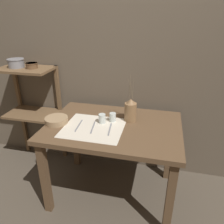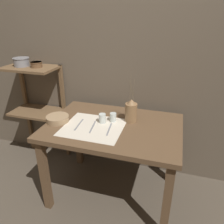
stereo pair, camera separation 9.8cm
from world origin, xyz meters
name	(u,v)px [view 1 (the left image)]	position (x,y,z in m)	size (l,w,h in m)	color
ground_plane	(113,191)	(0.00, 0.00, 0.00)	(12.00, 12.00, 0.00)	brown
stone_wall_back	(125,60)	(0.00, 0.51, 1.20)	(7.00, 0.06, 2.40)	brown
wooden_table	(113,135)	(0.00, 0.00, 0.65)	(1.14, 0.80, 0.75)	brown
wooden_shelf_unit	(32,98)	(-0.97, 0.33, 0.79)	(0.54, 0.34, 1.12)	brown
linen_cloth	(94,127)	(-0.15, -0.09, 0.75)	(0.49, 0.45, 0.00)	beige
pitcher_with_flowers	(130,111)	(0.13, 0.11, 0.84)	(0.10, 0.10, 0.42)	olive
wooden_bowl	(56,120)	(-0.49, -0.08, 0.77)	(0.20, 0.20, 0.05)	#9E7F5B
glass_tumbler_near	(102,119)	(-0.10, 0.01, 0.79)	(0.06, 0.06, 0.08)	silver
glass_tumbler_far	(113,117)	(-0.02, 0.06, 0.79)	(0.06, 0.06, 0.08)	silver
fork_inner	(79,125)	(-0.28, -0.09, 0.75)	(0.03, 0.21, 0.00)	gray
knife_center	(93,127)	(-0.15, -0.09, 0.75)	(0.04, 0.20, 0.00)	gray
fork_outer	(110,129)	(-0.01, -0.09, 0.75)	(0.04, 0.21, 0.00)	gray
metal_pot_large	(16,63)	(-1.06, 0.29, 1.16)	(0.16, 0.16, 0.09)	gray
metal_pot_small	(32,65)	(-0.89, 0.29, 1.15)	(0.12, 0.12, 0.05)	brown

